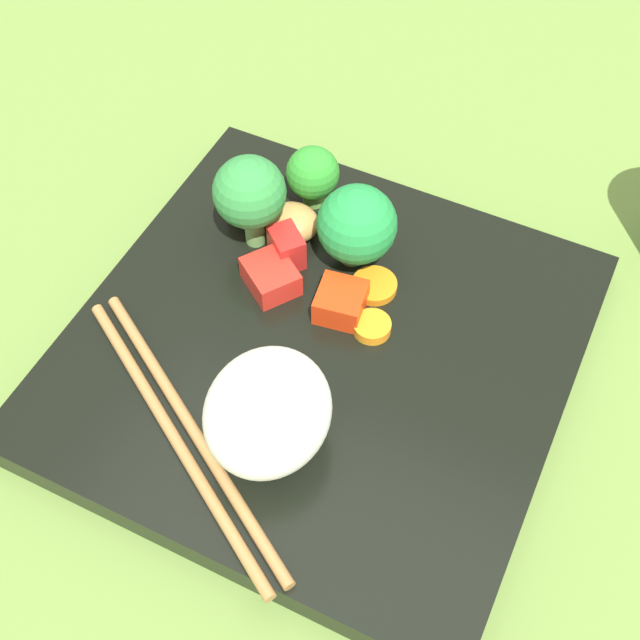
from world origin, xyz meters
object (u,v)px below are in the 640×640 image
at_px(broccoli_floret_2, 250,194).
at_px(carrot_slice_2, 372,327).
at_px(rice_mound, 268,412).
at_px(square_plate, 321,352).
at_px(chopstick_pair, 183,433).

height_order(broccoli_floret_2, carrot_slice_2, broccoli_floret_2).
xyz_separation_m(rice_mound, broccoli_floret_2, (-0.12, -0.08, 0.01)).
relative_size(rice_mound, carrot_slice_2, 3.22).
distance_m(rice_mound, broccoli_floret_2, 0.14).
height_order(rice_mound, broccoli_floret_2, broccoli_floret_2).
bearing_deg(carrot_slice_2, rice_mound, -10.83).
height_order(square_plate, rice_mound, rice_mound).
bearing_deg(carrot_slice_2, chopstick_pair, -28.88).
height_order(rice_mound, carrot_slice_2, rice_mound).
bearing_deg(rice_mound, broccoli_floret_2, -146.69).
xyz_separation_m(broccoli_floret_2, carrot_slice_2, (0.03, 0.09, -0.04)).
height_order(square_plate, broccoli_floret_2, broccoli_floret_2).
distance_m(square_plate, broccoli_floret_2, 0.10).
distance_m(square_plate, carrot_slice_2, 0.03).
height_order(square_plate, carrot_slice_2, carrot_slice_2).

